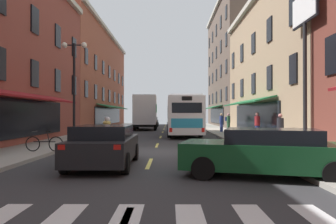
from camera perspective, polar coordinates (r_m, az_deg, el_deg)
ground_plane at (r=14.87m, az=-2.51°, el=-7.46°), size 34.80×80.00×0.10m
lane_centre_dashes at (r=14.62m, az=-2.56°, el=-7.37°), size 0.14×73.90×0.01m
sidewalk_left at (r=16.26m, az=-23.89°, el=-6.39°), size 3.00×80.00×0.14m
sidewalk_right at (r=15.71m, az=19.68°, el=-6.62°), size 3.00×80.00×0.14m
billboard_sign at (r=16.37m, az=23.73°, el=13.56°), size 0.40×2.65×7.39m
transit_bus at (r=26.71m, az=2.70°, el=-0.59°), size 2.74×11.08×3.21m
box_truck at (r=35.28m, az=-4.09°, el=-0.13°), size 2.62×7.04×3.81m
sedan_near at (r=44.88m, az=-3.05°, el=-1.77°), size 2.03×4.54×1.37m
sedan_mid at (r=10.85m, az=-11.55°, el=-5.98°), size 2.04×4.24×1.40m
sedan_far at (r=9.31m, az=17.51°, el=-6.97°), size 4.95×2.99×1.36m
motorcycle_rider at (r=14.95m, az=-11.03°, el=-4.49°), size 0.62×2.07×1.66m
bicycle_near at (r=14.77m, az=-21.65°, el=-5.32°), size 1.71×0.48×0.91m
pedestrian_near at (r=30.43m, az=10.95°, el=-1.77°), size 0.53×0.42×1.70m
pedestrian_mid at (r=17.87m, az=19.85°, el=-2.88°), size 0.36×0.36×1.67m
pedestrian_far at (r=29.66m, az=9.75°, el=-1.85°), size 0.36×0.36×1.71m
pedestrian_rear at (r=22.28m, az=16.00°, el=-2.25°), size 0.36×0.36×1.76m
street_lamp_twin at (r=18.29m, az=-16.78°, el=4.30°), size 1.42×0.32×5.67m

